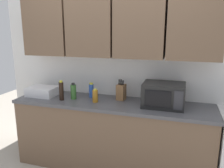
{
  "coord_description": "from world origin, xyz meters",
  "views": [
    {
      "loc": [
        0.82,
        -2.93,
        1.79
      ],
      "look_at": [
        -0.01,
        -0.25,
        1.12
      ],
      "focal_mm": 36.77,
      "sensor_mm": 36.0,
      "label": 1
    }
  ],
  "objects_px": {
    "bottle_green_oil": "(73,92)",
    "bottle_soy_dark": "(61,91)",
    "bottle_blue_cleaner": "(91,90)",
    "knife_block": "(121,92)",
    "microwave": "(164,95)",
    "bottle_amber_vinegar": "(95,96)",
    "dish_rack": "(43,91)"
  },
  "relations": [
    {
      "from": "microwave",
      "to": "bottle_green_oil",
      "type": "xyz_separation_m",
      "value": [
        -1.15,
        -0.05,
        -0.04
      ]
    },
    {
      "from": "microwave",
      "to": "bottle_green_oil",
      "type": "height_order",
      "value": "microwave"
    },
    {
      "from": "bottle_soy_dark",
      "to": "bottle_amber_vinegar",
      "type": "xyz_separation_m",
      "value": [
        0.44,
        0.05,
        -0.04
      ]
    },
    {
      "from": "microwave",
      "to": "bottle_blue_cleaner",
      "type": "distance_m",
      "value": 0.96
    },
    {
      "from": "dish_rack",
      "to": "bottle_amber_vinegar",
      "type": "height_order",
      "value": "bottle_amber_vinegar"
    },
    {
      "from": "knife_block",
      "to": "microwave",
      "type": "bearing_deg",
      "value": -11.25
    },
    {
      "from": "knife_block",
      "to": "bottle_soy_dark",
      "type": "xyz_separation_m",
      "value": [
        -0.73,
        -0.25,
        0.02
      ]
    },
    {
      "from": "knife_block",
      "to": "bottle_blue_cleaner",
      "type": "relative_size",
      "value": 1.37
    },
    {
      "from": "bottle_blue_cleaner",
      "to": "microwave",
      "type": "bearing_deg",
      "value": -5.83
    },
    {
      "from": "microwave",
      "to": "bottle_amber_vinegar",
      "type": "relative_size",
      "value": 2.83
    },
    {
      "from": "bottle_soy_dark",
      "to": "bottle_blue_cleaner",
      "type": "distance_m",
      "value": 0.4
    },
    {
      "from": "dish_rack",
      "to": "knife_block",
      "type": "xyz_separation_m",
      "value": [
        1.08,
        0.13,
        0.04
      ]
    },
    {
      "from": "bottle_soy_dark",
      "to": "bottle_green_oil",
      "type": "relative_size",
      "value": 1.21
    },
    {
      "from": "microwave",
      "to": "bottle_green_oil",
      "type": "bearing_deg",
      "value": -177.7
    },
    {
      "from": "bottle_blue_cleaner",
      "to": "knife_block",
      "type": "bearing_deg",
      "value": 1.52
    },
    {
      "from": "dish_rack",
      "to": "bottle_blue_cleaner",
      "type": "relative_size",
      "value": 1.92
    },
    {
      "from": "dish_rack",
      "to": "bottle_amber_vinegar",
      "type": "relative_size",
      "value": 2.24
    },
    {
      "from": "dish_rack",
      "to": "bottle_blue_cleaner",
      "type": "xyz_separation_m",
      "value": [
        0.67,
        0.12,
        0.04
      ]
    },
    {
      "from": "microwave",
      "to": "bottle_blue_cleaner",
      "type": "xyz_separation_m",
      "value": [
        -0.95,
        0.1,
        -0.04
      ]
    },
    {
      "from": "bottle_blue_cleaner",
      "to": "dish_rack",
      "type": "bearing_deg",
      "value": -169.74
    },
    {
      "from": "microwave",
      "to": "bottle_amber_vinegar",
      "type": "height_order",
      "value": "microwave"
    },
    {
      "from": "microwave",
      "to": "knife_block",
      "type": "bearing_deg",
      "value": 168.75
    },
    {
      "from": "dish_rack",
      "to": "bottle_blue_cleaner",
      "type": "distance_m",
      "value": 0.68
    },
    {
      "from": "microwave",
      "to": "dish_rack",
      "type": "distance_m",
      "value": 1.63
    },
    {
      "from": "bottle_amber_vinegar",
      "to": "bottle_green_oil",
      "type": "bearing_deg",
      "value": 172.48
    },
    {
      "from": "microwave",
      "to": "bottle_soy_dark",
      "type": "relative_size",
      "value": 1.86
    },
    {
      "from": "bottle_amber_vinegar",
      "to": "knife_block",
      "type": "bearing_deg",
      "value": 34.75
    },
    {
      "from": "dish_rack",
      "to": "bottle_soy_dark",
      "type": "xyz_separation_m",
      "value": [
        0.35,
        -0.11,
        0.06
      ]
    },
    {
      "from": "bottle_green_oil",
      "to": "bottle_soy_dark",
      "type": "bearing_deg",
      "value": -143.67
    },
    {
      "from": "microwave",
      "to": "bottle_blue_cleaner",
      "type": "height_order",
      "value": "microwave"
    },
    {
      "from": "bottle_soy_dark",
      "to": "bottle_amber_vinegar",
      "type": "relative_size",
      "value": 1.52
    },
    {
      "from": "dish_rack",
      "to": "bottle_green_oil",
      "type": "xyz_separation_m",
      "value": [
        0.48,
        -0.02,
        0.04
      ]
    }
  ]
}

